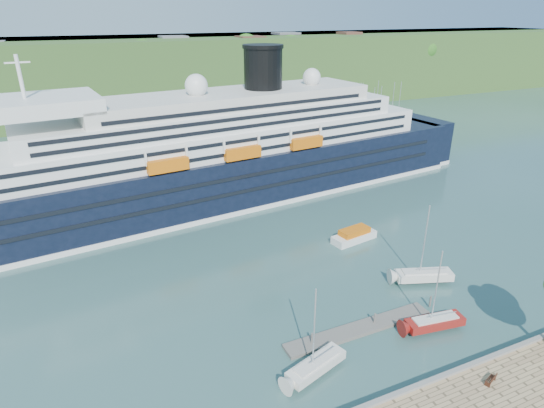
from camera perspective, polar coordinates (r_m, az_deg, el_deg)
The scene contains 10 objects.
ground at distance 47.99m, azimuth 19.02°, elevation -21.03°, with size 400.00×400.00×0.00m, color #2B4D49.
far_hillside at distance 171.69m, azimuth -15.70°, elevation 15.45°, with size 400.00×50.00×24.00m, color #325321.
quay_coping at distance 47.12m, azimuth 19.39°, elevation -20.15°, with size 220.00×0.50×0.30m, color slate.
cruise_ship at distance 80.16m, azimuth -9.13°, elevation 9.20°, with size 120.98×17.62×27.17m, color black, non-canonical shape.
park_bench at distance 48.75m, azimuth 25.76°, elevation -19.13°, with size 1.51×0.62×0.97m, color #472114, non-canonical shape.
floating_pontoon at distance 52.72m, azimuth 10.90°, elevation -15.12°, with size 17.94×2.19×0.40m, color #65605A, non-canonical shape.
sailboat_white_near at distance 44.19m, azimuth 5.75°, elevation -15.91°, with size 7.32×2.03×9.45m, color silver, non-canonical shape.
sailboat_red at distance 52.42m, azimuth 20.29°, elevation -10.46°, with size 7.33×2.04×9.47m, color maroon, non-canonical shape.
sailboat_white_far at distance 60.36m, azimuth 19.00°, elevation -5.12°, with size 8.05×2.24×10.40m, color silver, non-canonical shape.
tender_launch at distance 70.46m, azimuth 10.28°, elevation -3.80°, with size 7.34×2.51×2.03m, color #D1620C, non-canonical shape.
Camera 1 is at (-26.51, -23.39, 32.46)m, focal length 30.00 mm.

